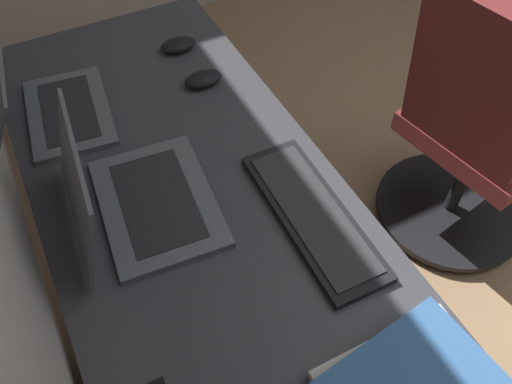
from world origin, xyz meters
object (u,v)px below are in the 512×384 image
Objects in this scene: laptop_left at (41,106)px; office_chair at (472,141)px; mouse_main at (178,45)px; mouse_spare at (203,79)px; laptop_leftmost at (127,197)px; keyboard_main at (313,215)px.

office_chair is at bearing -108.48° from laptop_left.
mouse_main is 1.00× the size of mouse_spare.
laptop_left is (0.38, 0.10, -0.01)m from laptop_leftmost.
keyboard_main is at bearing -176.87° from mouse_spare.
laptop_left is 3.28× the size of mouse_main.
laptop_leftmost reaches higher than laptop_left.
mouse_main reaches higher than keyboard_main.
laptop_left is 0.41m from mouse_spare.
laptop_leftmost is 1.13m from office_chair.
mouse_spare is at bearing -97.54° from laptop_left.
laptop_left is at bearing 14.20° from laptop_leftmost.
mouse_main is at bearing 2.54° from keyboard_main.
office_chair is at bearing -76.27° from keyboard_main.
mouse_spare is at bearing -43.88° from laptop_leftmost.
office_chair is at bearing -113.86° from mouse_spare.
laptop_leftmost is 3.47× the size of mouse_main.
keyboard_main is 4.07× the size of mouse_spare.
laptop_leftmost reaches higher than mouse_main.
laptop_leftmost is 1.06× the size of laptop_left.
laptop_leftmost is 0.45m from mouse_spare.
laptop_left is 0.43m from mouse_main.
keyboard_main is at bearing -119.32° from laptop_leftmost.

